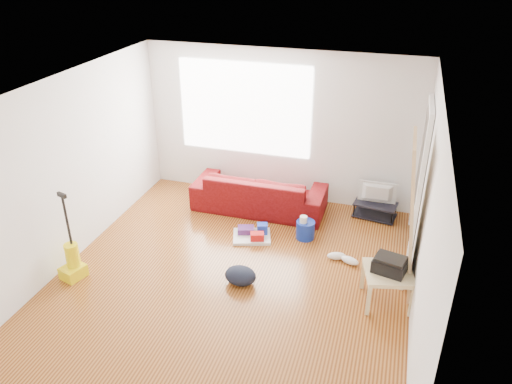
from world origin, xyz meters
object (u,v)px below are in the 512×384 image
(vacuum, at_px, (73,262))
(bucket, at_px, (305,238))
(sofa, at_px, (259,208))
(backpack, at_px, (241,283))
(cleaning_tray, at_px, (253,234))
(tv_stand, at_px, (375,210))
(side_table, at_px, (388,276))

(vacuum, bearing_deg, bucket, 50.39)
(sofa, relative_size, backpack, 5.13)
(cleaning_tray, relative_size, backpack, 1.58)
(tv_stand, relative_size, cleaning_tray, 1.07)
(tv_stand, relative_size, backpack, 1.70)
(cleaning_tray, bearing_deg, side_table, -25.00)
(sofa, xyz_separation_m, backpack, (0.33, -1.97, 0.00))
(sofa, xyz_separation_m, side_table, (2.14, -1.80, 0.38))
(cleaning_tray, height_order, backpack, cleaning_tray)
(bucket, xyz_separation_m, backpack, (-0.58, -1.31, 0.00))
(tv_stand, distance_m, bucket, 1.32)
(side_table, xyz_separation_m, cleaning_tray, (-1.97, 0.92, -0.32))
(tv_stand, distance_m, vacuum, 4.56)
(sofa, relative_size, side_table, 3.21)
(backpack, xyz_separation_m, vacuum, (-2.14, -0.49, 0.22))
(sofa, bearing_deg, cleaning_tray, 100.40)
(tv_stand, bearing_deg, side_table, -73.20)
(bucket, relative_size, backpack, 0.67)
(backpack, bearing_deg, side_table, 10.40)
(backpack, relative_size, vacuum, 0.34)
(bucket, xyz_separation_m, vacuum, (-2.72, -1.79, 0.22))
(sofa, xyz_separation_m, cleaning_tray, (0.16, -0.88, 0.06))
(tv_stand, bearing_deg, cleaning_tray, -137.00)
(sofa, xyz_separation_m, vacuum, (-1.81, -2.46, 0.22))
(tv_stand, bearing_deg, vacuum, -134.70)
(sofa, distance_m, cleaning_tray, 0.90)
(sofa, bearing_deg, bucket, 143.81)
(tv_stand, relative_size, side_table, 1.06)
(cleaning_tray, distance_m, backpack, 1.10)
(cleaning_tray, bearing_deg, tv_stand, 34.45)
(tv_stand, bearing_deg, bucket, -126.52)
(tv_stand, relative_size, vacuum, 0.58)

